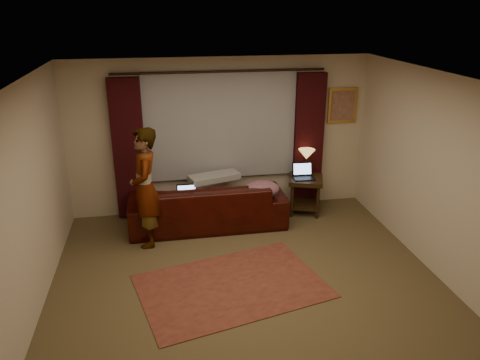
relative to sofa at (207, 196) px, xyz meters
name	(u,v)px	position (x,y,z in m)	size (l,w,h in m)	color
floor	(249,287)	(0.31, -1.88, -0.51)	(5.00, 5.00, 0.01)	brown
ceiling	(250,81)	(0.31, -1.88, 2.10)	(5.00, 5.00, 0.02)	silver
wall_back	(220,136)	(0.31, 0.62, 0.80)	(5.00, 0.02, 2.60)	beige
wall_front	(321,329)	(0.31, -4.38, 0.80)	(5.00, 0.02, 2.60)	beige
wall_left	(25,208)	(-2.19, -1.88, 0.80)	(0.02, 5.00, 2.60)	beige
wall_right	(443,179)	(2.81, -1.88, 0.80)	(0.02, 5.00, 2.60)	beige
sheer_curtain	(221,126)	(0.31, 0.56, 1.00)	(2.50, 0.05, 1.80)	#939399
drape_left	(129,150)	(-1.19, 0.51, 0.68)	(0.50, 0.14, 2.30)	black
drape_right	(308,141)	(1.81, 0.51, 0.68)	(0.50, 0.14, 2.30)	black
curtain_rod	(220,72)	(0.31, 0.51, 1.88)	(0.04, 0.04, 3.40)	black
picture_frame	(342,105)	(2.41, 0.59, 1.25)	(0.50, 0.04, 0.60)	#C08B37
sofa	(207,196)	(0.00, 0.00, 0.00)	(2.48, 1.07, 1.00)	black
throw_blanket	(214,162)	(0.14, 0.21, 0.50)	(0.82, 0.33, 0.10)	gray
clothing_pile	(261,189)	(0.85, -0.18, 0.12)	(0.58, 0.44, 0.24)	#855162
laptop_sofa	(187,194)	(-0.33, -0.15, 0.11)	(0.31, 0.34, 0.23)	black
area_rug	(232,286)	(0.10, -1.84, -0.49)	(2.29, 1.52, 0.01)	brown
end_table	(305,195)	(1.69, 0.17, -0.18)	(0.55, 0.55, 0.64)	black
tiffany_lamp	(306,162)	(1.73, 0.32, 0.36)	(0.28, 0.28, 0.45)	#98814A
laptop_table	(304,172)	(1.64, 0.14, 0.26)	(0.34, 0.37, 0.25)	black
person	(145,188)	(-0.94, -0.47, 0.39)	(0.52, 0.52, 1.78)	gray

